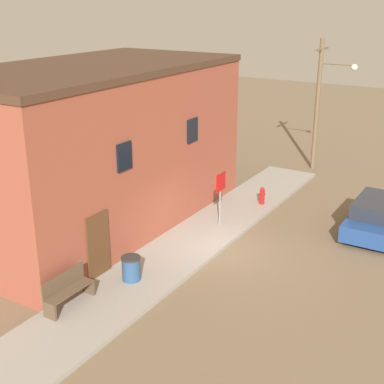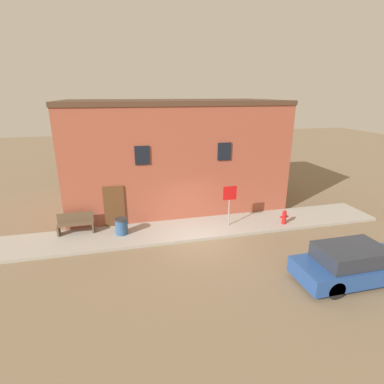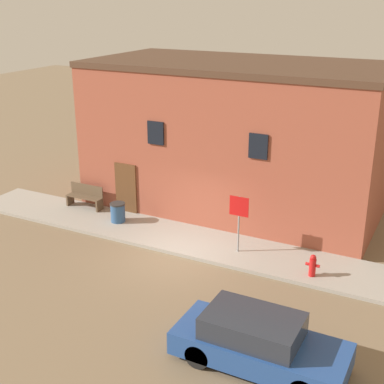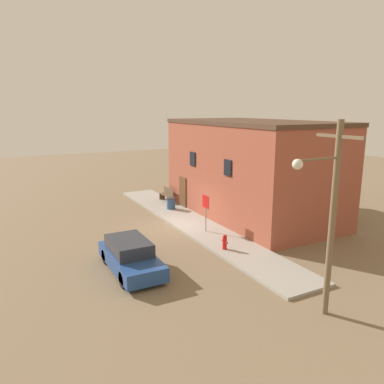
% 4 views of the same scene
% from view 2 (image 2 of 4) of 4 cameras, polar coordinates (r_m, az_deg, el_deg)
% --- Properties ---
extents(ground_plane, '(80.00, 80.00, 0.00)m').
position_cam_2_polar(ground_plane, '(13.97, 1.38, -9.34)').
color(ground_plane, '#7A664C').
extents(sidewalk, '(19.65, 2.44, 0.13)m').
position_cam_2_polar(sidewalk, '(15.00, 0.14, -7.03)').
color(sidewalk, '#9E998E').
rests_on(sidewalk, ground).
extents(brick_building, '(12.03, 6.24, 6.13)m').
position_cam_2_polar(brick_building, '(18.05, -3.57, 7.35)').
color(brick_building, '#9E4C38').
rests_on(brick_building, ground).
extents(fire_hydrant, '(0.46, 0.22, 0.75)m').
position_cam_2_polar(fire_hydrant, '(15.97, 17.15, -4.56)').
color(fire_hydrant, red).
rests_on(fire_hydrant, sidewalk).
extents(stop_sign, '(0.70, 0.06, 2.06)m').
position_cam_2_polar(stop_sign, '(14.83, 7.18, -1.16)').
color(stop_sign, gray).
rests_on(stop_sign, sidewalk).
extents(bench, '(1.63, 0.44, 0.98)m').
position_cam_2_polar(bench, '(15.30, -21.28, -5.60)').
color(bench, brown).
rests_on(bench, sidewalk).
extents(trash_bin, '(0.60, 0.60, 0.78)m').
position_cam_2_polar(trash_bin, '(14.57, -13.28, -6.36)').
color(trash_bin, '#2D517F').
rests_on(trash_bin, sidewalk).
extents(parked_car, '(4.27, 1.73, 1.36)m').
position_cam_2_polar(parked_car, '(12.46, 28.25, -11.97)').
color(parked_car, black).
rests_on(parked_car, ground).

